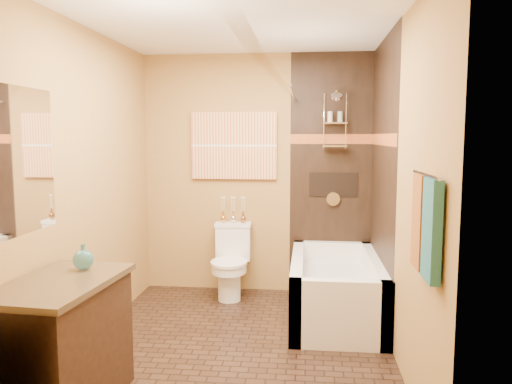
# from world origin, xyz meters

# --- Properties ---
(floor) EXTENTS (3.00, 3.00, 0.00)m
(floor) POSITION_xyz_m (0.00, 0.00, 0.00)
(floor) COLOR black
(floor) RESTS_ON ground
(wall_left) EXTENTS (0.02, 3.00, 2.50)m
(wall_left) POSITION_xyz_m (-1.20, 0.00, 1.25)
(wall_left) COLOR olive
(wall_left) RESTS_ON floor
(wall_right) EXTENTS (0.02, 3.00, 2.50)m
(wall_right) POSITION_xyz_m (1.20, 0.00, 1.25)
(wall_right) COLOR olive
(wall_right) RESTS_ON floor
(wall_back) EXTENTS (2.40, 0.02, 2.50)m
(wall_back) POSITION_xyz_m (0.00, 1.50, 1.25)
(wall_back) COLOR olive
(wall_back) RESTS_ON floor
(wall_front) EXTENTS (2.40, 0.02, 2.50)m
(wall_front) POSITION_xyz_m (0.00, -1.50, 1.25)
(wall_front) COLOR olive
(wall_front) RESTS_ON floor
(ceiling) EXTENTS (3.00, 3.00, 0.00)m
(ceiling) POSITION_xyz_m (0.00, 0.00, 2.50)
(ceiling) COLOR silver
(ceiling) RESTS_ON wall_back
(alcove_tile_back) EXTENTS (0.85, 0.01, 2.50)m
(alcove_tile_back) POSITION_xyz_m (0.78, 1.49, 1.25)
(alcove_tile_back) COLOR black
(alcove_tile_back) RESTS_ON wall_back
(alcove_tile_right) EXTENTS (0.01, 1.50, 2.50)m
(alcove_tile_right) POSITION_xyz_m (1.19, 0.75, 1.25)
(alcove_tile_right) COLOR black
(alcove_tile_right) RESTS_ON wall_right
(mosaic_band_back) EXTENTS (0.85, 0.01, 0.10)m
(mosaic_band_back) POSITION_xyz_m (0.78, 1.48, 1.62)
(mosaic_band_back) COLOR #97351B
(mosaic_band_back) RESTS_ON alcove_tile_back
(mosaic_band_right) EXTENTS (0.01, 1.50, 0.10)m
(mosaic_band_right) POSITION_xyz_m (1.18, 0.75, 1.62)
(mosaic_band_right) COLOR #97351B
(mosaic_band_right) RESTS_ON alcove_tile_right
(alcove_niche) EXTENTS (0.50, 0.01, 0.25)m
(alcove_niche) POSITION_xyz_m (0.80, 1.48, 1.15)
(alcove_niche) COLOR black
(alcove_niche) RESTS_ON alcove_tile_back
(shower_fixtures) EXTENTS (0.24, 0.33, 1.16)m
(shower_fixtures) POSITION_xyz_m (0.80, 1.38, 1.67)
(shower_fixtures) COLOR silver
(shower_fixtures) RESTS_ON floor
(curtain_rod) EXTENTS (0.03, 1.55, 0.03)m
(curtain_rod) POSITION_xyz_m (0.40, 0.75, 2.02)
(curtain_rod) COLOR silver
(curtain_rod) RESTS_ON wall_back
(towel_bar) EXTENTS (0.02, 0.55, 0.02)m
(towel_bar) POSITION_xyz_m (1.15, -1.05, 1.45)
(towel_bar) COLOR silver
(towel_bar) RESTS_ON wall_right
(towel_teal) EXTENTS (0.05, 0.22, 0.52)m
(towel_teal) POSITION_xyz_m (1.16, -1.18, 1.18)
(towel_teal) COLOR #1E5564
(towel_teal) RESTS_ON towel_bar
(towel_rust) EXTENTS (0.05, 0.22, 0.52)m
(towel_rust) POSITION_xyz_m (1.16, -0.92, 1.18)
(towel_rust) COLOR brown
(towel_rust) RESTS_ON towel_bar
(sunset_painting) EXTENTS (0.90, 0.04, 0.70)m
(sunset_painting) POSITION_xyz_m (-0.24, 1.48, 1.55)
(sunset_painting) COLOR #C95E2F
(sunset_painting) RESTS_ON wall_back
(vanity_mirror) EXTENTS (0.01, 1.00, 0.90)m
(vanity_mirror) POSITION_xyz_m (-1.19, -1.00, 1.50)
(vanity_mirror) COLOR white
(vanity_mirror) RESTS_ON wall_left
(bathtub) EXTENTS (0.80, 1.50, 0.55)m
(bathtub) POSITION_xyz_m (0.80, 0.75, 0.22)
(bathtub) COLOR white
(bathtub) RESTS_ON floor
(toilet) EXTENTS (0.38, 0.56, 0.74)m
(toilet) POSITION_xyz_m (-0.24, 1.22, 0.38)
(toilet) COLOR white
(toilet) RESTS_ON floor
(vanity) EXTENTS (0.63, 0.95, 0.80)m
(vanity) POSITION_xyz_m (-0.92, -1.00, 0.40)
(vanity) COLOR black
(vanity) RESTS_ON floor
(teal_bottle) EXTENTS (0.15, 0.15, 0.20)m
(teal_bottle) POSITION_xyz_m (-0.87, -0.76, 0.89)
(teal_bottle) COLOR teal
(teal_bottle) RESTS_ON vanity
(bud_vases) EXTENTS (0.27, 0.06, 0.27)m
(bud_vases) POSITION_xyz_m (-0.24, 1.39, 0.89)
(bud_vases) COLOR #CA883F
(bud_vases) RESTS_ON toilet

